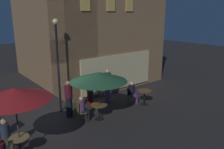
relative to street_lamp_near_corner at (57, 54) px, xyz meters
The scene contains 17 objects.
ground_plane 3.01m from the street_lamp_near_corner, 135.57° to the right, with size 60.00×60.00×0.00m, color #2A2726.
cafe_building 4.56m from the street_lamp_near_corner, 48.06° to the left, with size 7.55×8.88×7.17m.
street_lamp_near_corner is the anchor object (origin of this frame).
cafe_table_0 3.17m from the street_lamp_near_corner, 62.72° to the right, with size 0.75×0.75×0.72m.
cafe_table_1 4.45m from the street_lamp_near_corner, 136.29° to the right, with size 0.65×0.65×0.75m.
cafe_table_2 4.90m from the street_lamp_near_corner, 26.67° to the right, with size 0.73×0.73×0.78m.
patio_umbrella_0 2.30m from the street_lamp_near_corner, 62.72° to the right, with size 2.54×2.54×2.23m.
patio_umbrella_1 3.83m from the street_lamp_near_corner, 136.29° to the right, with size 2.31×2.31×2.46m.
cafe_chair_0 2.81m from the street_lamp_near_corner, 85.11° to the right, with size 0.48×0.48×0.97m.
cafe_chair_1 4.24m from the street_lamp_near_corner, 148.47° to the right, with size 0.51×0.51×0.97m.
cafe_chair_3 4.32m from the street_lamp_near_corner, 21.24° to the right, with size 0.57×0.57×0.93m.
patron_seated_0 2.77m from the street_lamp_near_corner, 80.37° to the right, with size 0.51×0.40×1.20m.
patron_seated_1 4.19m from the street_lamp_near_corner, 146.09° to the right, with size 0.42×0.51×1.25m.
patron_seated_3 4.36m from the street_lamp_near_corner, 22.38° to the right, with size 0.51×0.54×1.21m.
patron_standing_4 2.55m from the street_lamp_near_corner, 18.63° to the right, with size 0.37×0.37×1.64m.
patron_standing_5 3.27m from the street_lamp_near_corner, ahead, with size 0.37×0.37×1.82m.
patron_standing_6 2.16m from the street_lamp_near_corner, 85.87° to the right, with size 0.36×0.36×1.74m.
Camera 1 is at (-3.85, -9.10, 4.67)m, focal length 36.48 mm.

